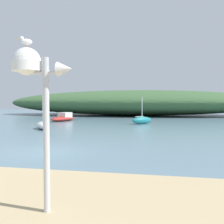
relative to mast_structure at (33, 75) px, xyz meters
The scene contains 7 objects.
ground_plane 7.51m from the mast_structure, 115.09° to the left, with size 120.00×120.00×0.00m, color slate.
distant_hill 39.24m from the mast_structure, 93.35° to the left, with size 45.05×15.01×4.30m, color #3D6038.
mast_structure is the anchor object (origin of this frame).
seagull_on_radar 0.65m from the mast_structure, behind, with size 0.27×0.17×0.20m.
sailboat_mid_channel 22.02m from the mast_structure, 88.76° to the left, with size 2.30×2.24×2.80m.
sailboat_centre_water 17.19m from the mast_structure, 115.61° to the left, with size 2.43×2.96×3.29m.
motorboat_outer_mooring 26.00m from the mast_structure, 110.54° to the left, with size 2.56×4.22×1.03m.
Camera 1 is at (5.32, -10.73, 2.28)m, focal length 40.62 mm.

